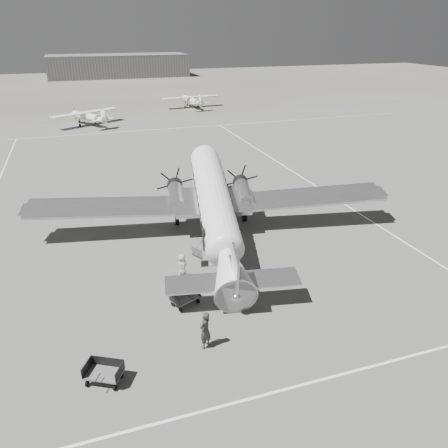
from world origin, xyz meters
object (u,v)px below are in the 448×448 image
Objects in this scene: light_plane_left at (88,118)px; ground_crew at (205,330)px; hangar_main at (119,66)px; ramp_agent at (184,282)px; light_plane_right at (192,102)px; baggage_cart_far at (104,373)px; passenger at (182,267)px; dc3_airliner at (215,208)px; baggage_cart_near at (185,298)px.

light_plane_left reaches higher than ground_crew.
ramp_agent is (-9.94, -125.43, -2.46)m from hangar_main.
light_plane_right is 71.68m from baggage_cart_far.
ramp_agent is at bearing 166.58° from passenger.
baggage_cart_far is 9.12m from passenger.
light_plane_left is (-6.82, 45.60, -1.43)m from dc3_airliner.
ground_crew is at bearing -112.29° from baggage_cart_near.
baggage_cart_near is (2.76, -52.81, -0.73)m from light_plane_left.
ramp_agent is (5.00, 5.58, 0.37)m from baggage_cart_far.
hangar_main is 124.03m from passenger.
hangar_main is 24.91× the size of baggage_cart_far.
light_plane_right is 69.53m from ground_crew.
dc3_airliner is at bearing -147.92° from ground_crew.
baggage_cart_far is (-14.94, -131.02, -2.82)m from hangar_main.
hangar_main reaches higher than light_plane_right.
dc3_airliner reaches higher than ramp_agent.
light_plane_left is at bearing -125.13° from ground_crew.
baggage_cart_far is (-4.82, -4.60, 0.02)m from baggage_cart_near.
hangar_main is at bearing -7.33° from passenger.
baggage_cart_near is at bearing 166.58° from passenger.
hangar_main is 3.68× the size of light_plane_right.
ramp_agent is (2.94, -51.82, -0.35)m from light_plane_left.
hangar_main is at bearing 49.67° from light_plane_left.
dc3_airliner is 16.34× the size of baggage_cart_far.
ground_crew reaches higher than ramp_agent.
light_plane_left is 1.01× the size of light_plane_right.
hangar_main reaches higher than light_plane_left.
light_plane_left is at bearing 0.86° from passenger.
ramp_agent is at bearing -117.15° from light_plane_left.
baggage_cart_near is 0.96× the size of baggage_cart_far.
baggage_cart_far is (-2.06, -57.41, -0.71)m from light_plane_left.
ground_crew is (0.08, -3.77, 0.55)m from baggage_cart_near.
ramp_agent is at bearing -94.53° from hangar_main.
dc3_airliner is at bearing -41.54° from passenger.
passenger reaches higher than baggage_cart_near.
baggage_cart_far is 7.51m from ramp_agent.
baggage_cart_near is at bearing 72.41° from baggage_cart_far.
ramp_agent reaches higher than baggage_cart_near.
ramp_agent is at bearing 55.99° from baggage_cart_near.
dc3_airliner is at bearing -109.05° from light_plane_right.
ground_crew is at bearing -110.20° from light_plane_right.
baggage_cart_near is 6.66m from baggage_cart_far.
hangar_main is at bearing 61.95° from baggage_cart_near.
baggage_cart_far reaches higher than baggage_cart_near.
light_plane_right reaches higher than ground_crew.
baggage_cart_near is 2.86m from passenger.
passenger is (0.52, 2.79, 0.40)m from baggage_cart_near.
light_plane_left reaches higher than light_plane_right.
dc3_airliner is 13.73× the size of ground_crew.
hangar_main reaches higher than baggage_cart_far.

